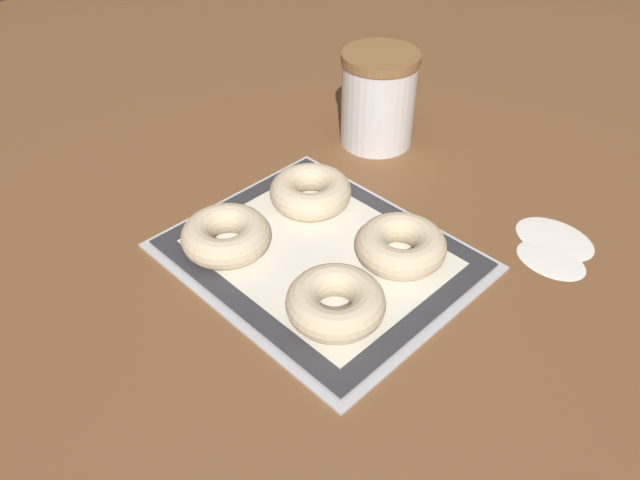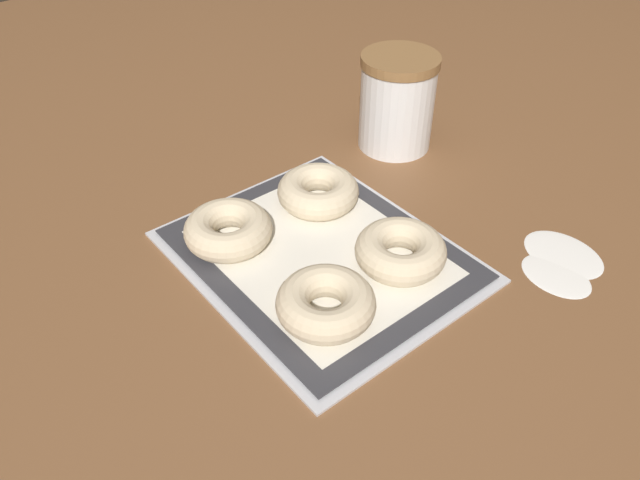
% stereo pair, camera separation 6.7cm
% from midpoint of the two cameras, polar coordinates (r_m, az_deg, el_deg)
% --- Properties ---
extents(ground_plane, '(2.80, 2.80, 0.00)m').
position_cam_midpoint_polar(ground_plane, '(0.90, -0.47, -1.69)').
color(ground_plane, brown).
extents(baking_tray, '(0.41, 0.34, 0.01)m').
position_cam_midpoint_polar(baking_tray, '(0.89, -2.16, -1.50)').
color(baking_tray, silver).
rests_on(baking_tray, ground_plane).
extents(baking_mat, '(0.39, 0.32, 0.00)m').
position_cam_midpoint_polar(baking_mat, '(0.89, -2.17, -1.24)').
color(baking_mat, '#333338').
rests_on(baking_mat, baking_tray).
extents(bagel_front_left, '(0.13, 0.13, 0.04)m').
position_cam_midpoint_polar(bagel_front_left, '(0.90, -10.74, 0.34)').
color(bagel_front_left, beige).
rests_on(bagel_front_left, baking_mat).
extents(bagel_front_right, '(0.13, 0.13, 0.04)m').
position_cam_midpoint_polar(bagel_front_right, '(0.78, -1.03, -5.82)').
color(bagel_front_right, beige).
rests_on(bagel_front_right, baking_mat).
extents(bagel_back_left, '(0.13, 0.13, 0.04)m').
position_cam_midpoint_polar(bagel_back_left, '(0.97, -2.87, 4.39)').
color(bagel_back_left, beige).
rests_on(bagel_back_left, baking_mat).
extents(bagel_back_right, '(0.13, 0.13, 0.04)m').
position_cam_midpoint_polar(bagel_back_right, '(0.87, 5.23, -0.58)').
color(bagel_back_right, beige).
rests_on(bagel_back_right, baking_mat).
extents(flour_canister, '(0.13, 0.13, 0.17)m').
position_cam_midpoint_polar(flour_canister, '(1.12, 3.60, 12.74)').
color(flour_canister, white).
rests_on(flour_canister, ground_plane).
extents(flour_patch_near, '(0.10, 0.08, 0.00)m').
position_cam_midpoint_polar(flour_patch_near, '(0.94, 18.47, -1.76)').
color(flour_patch_near, white).
rests_on(flour_patch_near, ground_plane).
extents(flour_patch_far, '(0.12, 0.09, 0.00)m').
position_cam_midpoint_polar(flour_patch_far, '(0.98, 18.85, 0.12)').
color(flour_patch_far, white).
rests_on(flour_patch_far, ground_plane).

